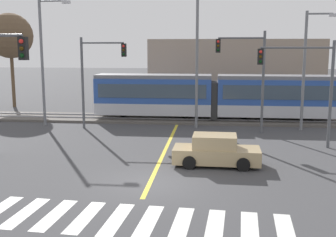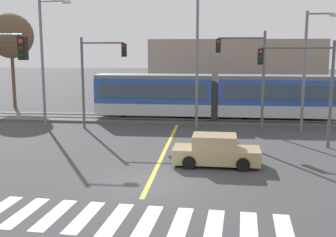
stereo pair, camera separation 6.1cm
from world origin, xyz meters
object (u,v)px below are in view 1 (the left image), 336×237
object	(u,v)px
light_rail_tram	(214,95)
traffic_light_far_right	(248,67)
street_lamp_east	(307,64)
traffic_light_far_left	(96,69)
sedan_crossing	(216,151)
street_lamp_centre	(199,53)
bare_tree_far_west	(10,36)
street_lamp_west	(45,55)
traffic_light_mid_right	(306,77)

from	to	relation	value
light_rail_tram	traffic_light_far_right	size ratio (longest dim) A/B	2.73
street_lamp_east	light_rail_tram	bearing A→B (deg)	153.95
traffic_light_far_left	traffic_light_far_right	bearing A→B (deg)	-2.78
traffic_light_far_right	traffic_light_far_left	xyz separation A→B (m)	(-10.40, 0.50, -0.19)
sedan_crossing	street_lamp_east	size ratio (longest dim) A/B	0.52
street_lamp_centre	bare_tree_far_west	size ratio (longest dim) A/B	1.07
light_rail_tram	sedan_crossing	xyz separation A→B (m)	(0.07, -12.61, -1.35)
traffic_light_far_left	street_lamp_west	size ratio (longest dim) A/B	0.70
sedan_crossing	street_lamp_east	bearing A→B (deg)	57.26
street_lamp_centre	traffic_light_far_left	bearing A→B (deg)	-172.30
sedan_crossing	street_lamp_east	xyz separation A→B (m)	(6.15, 9.57, 3.91)
traffic_light_far_left	street_lamp_east	size ratio (longest dim) A/B	0.79
light_rail_tram	sedan_crossing	bearing A→B (deg)	-89.67
traffic_light_far_right	street_lamp_centre	xyz separation A→B (m)	(-3.30, 1.47, 0.92)
street_lamp_east	street_lamp_west	bearing A→B (deg)	-179.36
light_rail_tram	traffic_light_far_right	bearing A→B (deg)	-63.76
traffic_light_far_right	traffic_light_mid_right	bearing A→B (deg)	-53.08
light_rail_tram	traffic_light_far_right	xyz separation A→B (m)	(2.17, -4.39, 2.34)
traffic_light_mid_right	street_lamp_centre	distance (m)	8.26
traffic_light_mid_right	light_rail_tram	bearing A→B (deg)	121.54
sedan_crossing	traffic_light_far_right	size ratio (longest dim) A/B	0.63
street_lamp_west	street_lamp_east	bearing A→B (deg)	0.64
sedan_crossing	traffic_light_mid_right	xyz separation A→B (m)	(4.99, 4.36, 3.37)
street_lamp_centre	sedan_crossing	bearing A→B (deg)	-82.92
traffic_light_far_right	light_rail_tram	bearing A→B (deg)	116.24
sedan_crossing	traffic_light_mid_right	size ratio (longest dim) A/B	0.70
street_lamp_west	bare_tree_far_west	world-z (taller)	street_lamp_west
sedan_crossing	bare_tree_far_west	size ratio (longest dim) A/B	0.48
sedan_crossing	street_lamp_centre	xyz separation A→B (m)	(-1.20, 9.69, 4.61)
light_rail_tram	traffic_light_far_right	distance (m)	5.43
traffic_light_far_right	street_lamp_west	size ratio (longest dim) A/B	0.74
street_lamp_centre	street_lamp_east	distance (m)	7.39
street_lamp_west	street_lamp_east	size ratio (longest dim) A/B	1.12
traffic_light_mid_right	bare_tree_far_west	xyz separation A→B (m)	(-24.31, 14.20, 2.69)
traffic_light_far_right	bare_tree_far_west	size ratio (longest dim) A/B	0.76
light_rail_tram	traffic_light_far_left	bearing A→B (deg)	-154.73
street_lamp_centre	street_lamp_east	xyz separation A→B (m)	(7.36, -0.12, -0.70)
light_rail_tram	street_lamp_centre	bearing A→B (deg)	-111.11
street_lamp_west	street_lamp_east	distance (m)	18.44
traffic_light_far_right	street_lamp_west	world-z (taller)	street_lamp_west
street_lamp_east	sedan_crossing	bearing A→B (deg)	-122.74
traffic_light_far_left	street_lamp_west	distance (m)	4.14
street_lamp_east	traffic_light_mid_right	bearing A→B (deg)	-102.56
sedan_crossing	street_lamp_west	world-z (taller)	street_lamp_west
traffic_light_mid_right	traffic_light_far_left	distance (m)	14.00
traffic_light_far_right	street_lamp_east	distance (m)	4.29
traffic_light_mid_right	traffic_light_far_right	world-z (taller)	traffic_light_far_right
sedan_crossing	traffic_light_mid_right	distance (m)	7.44
traffic_light_far_left	street_lamp_east	world-z (taller)	street_lamp_east
street_lamp_centre	traffic_light_mid_right	bearing A→B (deg)	-40.69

